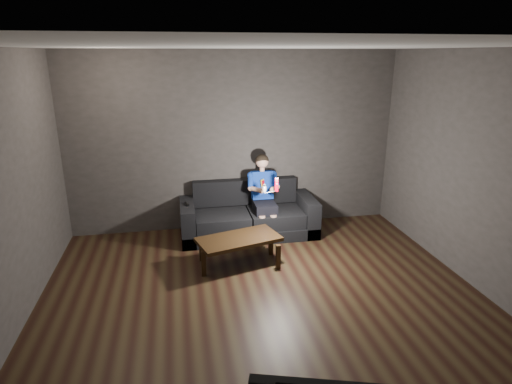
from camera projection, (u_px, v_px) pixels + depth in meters
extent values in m
plane|color=black|center=(269.00, 312.00, 4.57)|extent=(5.00, 5.00, 0.00)
cube|color=#35312F|center=(235.00, 142.00, 6.49)|extent=(5.00, 0.04, 2.70)
cube|color=#35312F|center=(398.00, 372.00, 1.82)|extent=(5.00, 0.04, 2.70)
cube|color=#35312F|center=(497.00, 179.00, 4.59)|extent=(0.04, 5.00, 2.70)
cube|color=beige|center=(272.00, 46.00, 3.73)|extent=(5.00, 5.00, 0.02)
cube|color=black|center=(248.00, 229.00, 6.53)|extent=(2.02, 0.87, 0.17)
cube|color=black|center=(222.00, 221.00, 6.31)|extent=(0.79, 0.62, 0.21)
cube|color=black|center=(276.00, 217.00, 6.45)|extent=(0.79, 0.62, 0.21)
cube|color=black|center=(245.00, 191.00, 6.69)|extent=(1.62, 0.20, 0.39)
cube|color=black|center=(188.00, 221.00, 6.31)|extent=(0.20, 0.87, 0.55)
cube|color=black|center=(306.00, 213.00, 6.63)|extent=(0.20, 0.87, 0.55)
cube|color=black|center=(265.00, 207.00, 6.35)|extent=(0.32, 0.40, 0.15)
cube|color=navy|center=(262.00, 185.00, 6.45)|extent=(0.32, 0.23, 0.44)
cube|color=yellow|center=(263.00, 183.00, 6.35)|extent=(0.10, 0.10, 0.11)
cube|color=red|center=(263.00, 183.00, 6.35)|extent=(0.06, 0.06, 0.07)
cylinder|color=#E3A68D|center=(262.00, 169.00, 6.38)|extent=(0.07, 0.07, 0.06)
sphere|color=#E3A68D|center=(262.00, 161.00, 6.34)|extent=(0.19, 0.19, 0.19)
ellipsoid|color=black|center=(262.00, 160.00, 6.35)|extent=(0.20, 0.20, 0.17)
cylinder|color=navy|center=(250.00, 182.00, 6.33)|extent=(0.08, 0.24, 0.20)
cylinder|color=navy|center=(276.00, 180.00, 6.40)|extent=(0.08, 0.24, 0.20)
cylinder|color=#E3A68D|center=(256.00, 188.00, 6.20)|extent=(0.15, 0.25, 0.11)
cylinder|color=#E3A68D|center=(275.00, 187.00, 6.25)|extent=(0.15, 0.25, 0.11)
sphere|color=#E3A68D|center=(261.00, 191.00, 6.12)|extent=(0.09, 0.09, 0.09)
sphere|color=#E3A68D|center=(273.00, 190.00, 6.15)|extent=(0.09, 0.09, 0.09)
cylinder|color=#E3A68D|center=(262.00, 227.00, 6.21)|extent=(0.09, 0.09, 0.36)
cylinder|color=#E3A68D|center=(273.00, 227.00, 6.24)|extent=(0.09, 0.09, 0.36)
cube|color=red|center=(277.00, 185.00, 5.89)|extent=(0.06, 0.08, 0.19)
cube|color=#770E01|center=(277.00, 181.00, 5.85)|extent=(0.03, 0.02, 0.03)
cylinder|color=white|center=(277.00, 186.00, 5.87)|extent=(0.02, 0.01, 0.02)
ellipsoid|color=white|center=(264.00, 188.00, 5.88)|extent=(0.06, 0.09, 0.14)
cylinder|color=black|center=(265.00, 186.00, 5.84)|extent=(0.02, 0.01, 0.02)
cube|color=black|center=(187.00, 204.00, 6.18)|extent=(0.06, 0.14, 0.03)
cube|color=black|center=(187.00, 202.00, 6.21)|extent=(0.02, 0.02, 0.00)
cube|color=black|center=(239.00, 239.00, 5.50)|extent=(1.15, 0.79, 0.05)
cube|color=black|center=(204.00, 263.00, 5.28)|extent=(0.06, 0.06, 0.33)
cube|color=black|center=(278.00, 257.00, 5.45)|extent=(0.06, 0.06, 0.33)
cube|color=black|center=(201.00, 249.00, 5.68)|extent=(0.06, 0.06, 0.33)
cube|color=black|center=(271.00, 243.00, 5.84)|extent=(0.06, 0.06, 0.33)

